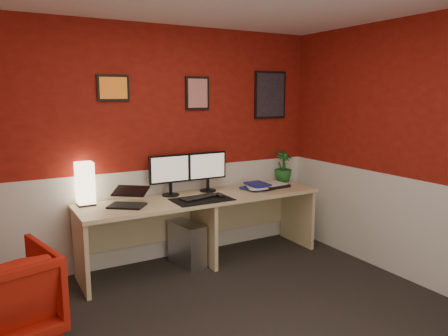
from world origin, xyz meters
TOP-DOWN VIEW (x-y plane):
  - wall_back at (0.00, 1.75)m, footprint 4.00×0.01m
  - wall_right at (2.00, 0.00)m, footprint 0.01×3.50m
  - wainscot_back at (0.00, 1.75)m, footprint 4.00×0.01m
  - wainscot_right at (2.00, 0.00)m, footprint 0.01×3.50m
  - desk at (0.46, 1.41)m, footprint 2.60×0.65m
  - shoji_lamp at (-0.69, 1.64)m, footprint 0.16×0.16m
  - laptop at (-0.36, 1.38)m, footprint 0.40×0.38m
  - monitor_left at (0.17, 1.60)m, footprint 0.45×0.06m
  - monitor_right at (0.61, 1.59)m, footprint 0.45×0.06m
  - desk_mat at (0.38, 1.27)m, footprint 0.60×0.38m
  - keyboard at (0.38, 1.32)m, footprint 0.44×0.23m
  - mouse at (0.59, 1.25)m, footprint 0.08×0.11m
  - book_bottom at (1.00, 1.38)m, footprint 0.26×0.31m
  - book_middle at (1.01, 1.41)m, footprint 0.29×0.34m
  - book_top at (1.02, 1.38)m, footprint 0.22×0.29m
  - zen_tray at (1.36, 1.41)m, footprint 0.37×0.28m
  - potted_plant at (1.66, 1.61)m, footprint 0.24×0.24m
  - pc_tower at (0.28, 1.44)m, footprint 0.27×0.48m
  - art_left at (-0.35, 1.74)m, footprint 0.32×0.02m
  - art_center at (0.57, 1.74)m, footprint 0.28×0.02m
  - art_right at (1.53, 1.74)m, footprint 0.44×0.02m

SIDE VIEW (x-z plane):
  - pc_tower at x=0.28m, z-range 0.00..0.45m
  - desk at x=0.46m, z-range 0.00..0.73m
  - wainscot_back at x=0.00m, z-range 0.00..1.00m
  - wainscot_right at x=2.00m, z-range 0.00..1.00m
  - desk_mat at x=0.38m, z-range 0.73..0.74m
  - book_bottom at x=1.00m, z-range 0.73..0.76m
  - keyboard at x=0.38m, z-range 0.74..0.75m
  - zen_tray at x=1.36m, z-range 0.73..0.76m
  - mouse at x=0.59m, z-range 0.74..0.77m
  - book_middle at x=1.01m, z-range 0.76..0.78m
  - book_top at x=1.02m, z-range 0.78..0.81m
  - laptop at x=-0.36m, z-range 0.73..0.95m
  - potted_plant at x=1.66m, z-range 0.73..1.11m
  - shoji_lamp at x=-0.69m, z-range 0.73..1.13m
  - monitor_left at x=0.17m, z-range 0.73..1.31m
  - monitor_right at x=0.61m, z-range 0.73..1.31m
  - wall_back at x=0.00m, z-range 0.00..2.50m
  - wall_right at x=2.00m, z-range 0.00..2.50m
  - art_right at x=1.53m, z-range 1.50..2.06m
  - art_center at x=0.57m, z-range 1.62..1.98m
  - art_left at x=-0.35m, z-range 1.72..1.98m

